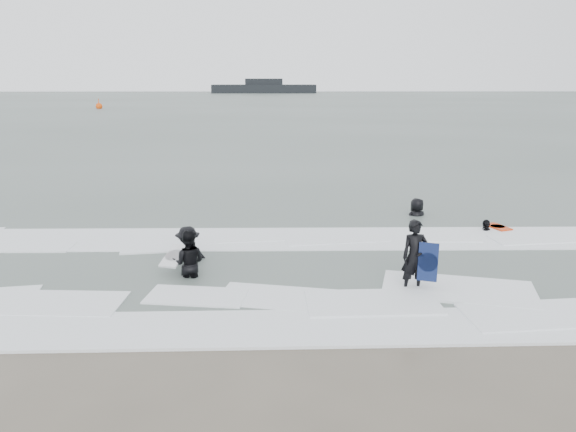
{
  "coord_description": "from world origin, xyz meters",
  "views": [
    {
      "loc": [
        -0.24,
        -11.69,
        5.35
      ],
      "look_at": [
        0.0,
        5.0,
        1.1
      ],
      "focal_mm": 35.0,
      "sensor_mm": 36.0,
      "label": 1
    }
  ],
  "objects_px": {
    "surfer_breaker": "(189,262)",
    "surfer_right_near": "(486,232)",
    "surfer_wading": "(189,277)",
    "surfer_centre": "(413,291)",
    "vessel_horizon": "(264,88)",
    "buoy": "(99,106)",
    "surfer_right_far": "(417,217)"
  },
  "relations": [
    {
      "from": "surfer_centre",
      "to": "buoy",
      "type": "relative_size",
      "value": 1.14
    },
    {
      "from": "surfer_centre",
      "to": "surfer_right_near",
      "type": "distance_m",
      "value": 6.62
    },
    {
      "from": "buoy",
      "to": "surfer_right_near",
      "type": "bearing_deg",
      "value": -63.31
    },
    {
      "from": "surfer_right_far",
      "to": "vessel_horizon",
      "type": "relative_size",
      "value": 0.07
    },
    {
      "from": "surfer_wading",
      "to": "surfer_right_near",
      "type": "bearing_deg",
      "value": -153.93
    },
    {
      "from": "surfer_centre",
      "to": "surfer_right_near",
      "type": "xyz_separation_m",
      "value": [
        3.8,
        5.42,
        0.0
      ]
    },
    {
      "from": "surfer_centre",
      "to": "vessel_horizon",
      "type": "bearing_deg",
      "value": 84.92
    },
    {
      "from": "surfer_breaker",
      "to": "vessel_horizon",
      "type": "bearing_deg",
      "value": 72.12
    },
    {
      "from": "surfer_breaker",
      "to": "surfer_right_near",
      "type": "distance_m",
      "value": 10.31
    },
    {
      "from": "surfer_breaker",
      "to": "surfer_wading",
      "type": "bearing_deg",
      "value": -98.78
    },
    {
      "from": "surfer_right_near",
      "to": "surfer_right_far",
      "type": "height_order",
      "value": "surfer_right_far"
    },
    {
      "from": "surfer_centre",
      "to": "surfer_wading",
      "type": "bearing_deg",
      "value": 161.16
    },
    {
      "from": "surfer_right_near",
      "to": "surfer_right_far",
      "type": "xyz_separation_m",
      "value": [
        -1.91,
        2.18,
        0.0
      ]
    },
    {
      "from": "surfer_wading",
      "to": "vessel_horizon",
      "type": "height_order",
      "value": "vessel_horizon"
    },
    {
      "from": "surfer_wading",
      "to": "surfer_right_near",
      "type": "distance_m",
      "value": 10.56
    },
    {
      "from": "surfer_right_far",
      "to": "buoy",
      "type": "distance_m",
      "value": 75.45
    },
    {
      "from": "surfer_centre",
      "to": "buoy",
      "type": "xyz_separation_m",
      "value": [
        -31.34,
        75.34,
        0.42
      ]
    },
    {
      "from": "surfer_centre",
      "to": "buoy",
      "type": "bearing_deg",
      "value": 104.47
    },
    {
      "from": "surfer_right_near",
      "to": "buoy",
      "type": "xyz_separation_m",
      "value": [
        -35.14,
        69.92,
        0.42
      ]
    },
    {
      "from": "surfer_centre",
      "to": "surfer_wading",
      "type": "height_order",
      "value": "surfer_centre"
    },
    {
      "from": "surfer_right_far",
      "to": "buoy",
      "type": "height_order",
      "value": "buoy"
    },
    {
      "from": "surfer_centre",
      "to": "vessel_horizon",
      "type": "height_order",
      "value": "vessel_horizon"
    },
    {
      "from": "surfer_wading",
      "to": "surfer_breaker",
      "type": "bearing_deg",
      "value": -78.31
    },
    {
      "from": "surfer_right_near",
      "to": "buoy",
      "type": "bearing_deg",
      "value": -113.93
    },
    {
      "from": "surfer_wading",
      "to": "vessel_horizon",
      "type": "relative_size",
      "value": 0.07
    },
    {
      "from": "surfer_breaker",
      "to": "surfer_right_far",
      "type": "distance_m",
      "value": 9.52
    },
    {
      "from": "buoy",
      "to": "vessel_horizon",
      "type": "relative_size",
      "value": 0.06
    },
    {
      "from": "surfer_breaker",
      "to": "buoy",
      "type": "xyz_separation_m",
      "value": [
        -25.3,
        72.98,
        0.42
      ]
    },
    {
      "from": "surfer_right_far",
      "to": "vessel_horizon",
      "type": "distance_m",
      "value": 138.16
    },
    {
      "from": "surfer_right_far",
      "to": "vessel_horizon",
      "type": "bearing_deg",
      "value": -106.85
    },
    {
      "from": "surfer_right_near",
      "to": "surfer_wading",
      "type": "bearing_deg",
      "value": -26.48
    },
    {
      "from": "surfer_centre",
      "to": "surfer_breaker",
      "type": "distance_m",
      "value": 6.49
    }
  ]
}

